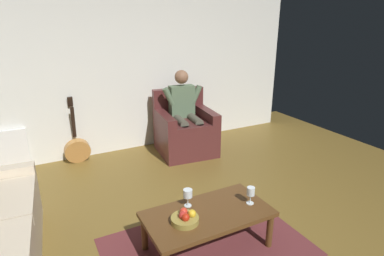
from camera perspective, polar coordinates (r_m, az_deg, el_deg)
ground_plane at (r=3.14m, az=8.66°, el=-21.55°), size 6.98×6.98×0.00m
wall_back at (r=5.09m, az=-10.56°, el=10.71°), size 5.67×0.06×2.64m
rug at (r=3.19m, az=2.71°, el=-20.40°), size 1.84×1.21×0.01m
armchair at (r=5.02m, az=-1.26°, el=-0.59°), size 0.90×0.89×0.97m
person_seated at (r=4.92m, az=-1.31°, el=3.34°), size 0.65×0.64×1.28m
coffee_table at (r=3.00m, az=2.81°, el=-15.55°), size 1.14×0.60×0.38m
guitar at (r=4.99m, az=-19.80°, el=-3.44°), size 0.37×0.25×0.97m
radiator at (r=5.08m, az=-30.36°, el=-3.66°), size 0.59×0.06×0.60m
wine_glass_near at (r=3.07m, az=10.43°, el=-11.22°), size 0.07×0.07×0.17m
wine_glass_far at (r=2.99m, az=-0.76°, el=-11.74°), size 0.09×0.09×0.17m
fruit_bowl at (r=2.82m, az=-1.22°, el=-15.76°), size 0.24×0.24×0.11m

